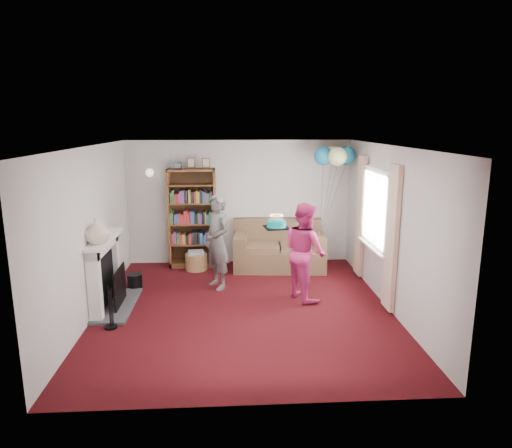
{
  "coord_description": "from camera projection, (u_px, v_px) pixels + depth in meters",
  "views": [
    {
      "loc": [
        -0.21,
        -6.65,
        2.83
      ],
      "look_at": [
        0.23,
        0.6,
        1.22
      ],
      "focal_mm": 32.0,
      "sensor_mm": 36.0,
      "label": 1
    }
  ],
  "objects": [
    {
      "name": "ground",
      "position": [
        244.0,
        308.0,
        7.11
      ],
      "size": [
        5.0,
        5.0,
        0.0
      ],
      "primitive_type": "plane",
      "color": "black",
      "rests_on": "ground"
    },
    {
      "name": "sofa",
      "position": [
        279.0,
        250.0,
        9.1
      ],
      "size": [
        1.77,
        0.94,
        0.94
      ],
      "rotation": [
        0.0,
        0.0,
        -0.08
      ],
      "color": "brown",
      "rests_on": "ground"
    },
    {
      "name": "birthday_cake",
      "position": [
        276.0,
        224.0,
        7.55
      ],
      "size": [
        0.39,
        0.39,
        0.22
      ],
      "rotation": [
        0.0,
        0.0,
        0.14
      ],
      "color": "black",
      "rests_on": "ground"
    },
    {
      "name": "bookcase",
      "position": [
        193.0,
        219.0,
        9.09
      ],
      "size": [
        0.93,
        0.42,
        2.17
      ],
      "color": "#472B14",
      "rests_on": "ground"
    },
    {
      "name": "person_magenta",
      "position": [
        305.0,
        251.0,
        7.39
      ],
      "size": [
        0.86,
        0.95,
        1.6
      ],
      "primitive_type": "imported",
      "rotation": [
        0.0,
        0.0,
        1.98
      ],
      "color": "#C72768",
      "rests_on": "ground"
    },
    {
      "name": "wicker_basket",
      "position": [
        196.0,
        261.0,
        8.97
      ],
      "size": [
        0.43,
        0.43,
        0.38
      ],
      "rotation": [
        0.0,
        0.0,
        0.12
      ],
      "color": "#A97B4F",
      "rests_on": "ground"
    },
    {
      "name": "mantel_vase",
      "position": [
        97.0,
        231.0,
        6.55
      ],
      "size": [
        0.44,
        0.44,
        0.37
      ],
      "primitive_type": "imported",
      "rotation": [
        0.0,
        0.0,
        0.27
      ],
      "color": "beige",
      "rests_on": "fireplace"
    },
    {
      "name": "person_striped",
      "position": [
        217.0,
        242.0,
        7.85
      ],
      "size": [
        0.65,
        0.72,
        1.66
      ],
      "primitive_type": "imported",
      "rotation": [
        0.0,
        0.0,
        -1.02
      ],
      "color": "black",
      "rests_on": "ground"
    },
    {
      "name": "balloons",
      "position": [
        335.0,
        156.0,
        8.68
      ],
      "size": [
        0.8,
        0.8,
        1.72
      ],
      "color": "#3F3F3F",
      "rests_on": "ground"
    },
    {
      "name": "fireplace",
      "position": [
        109.0,
        276.0,
        7.06
      ],
      "size": [
        0.55,
        1.8,
        1.12
      ],
      "color": "#3F3F42",
      "rests_on": "ground"
    },
    {
      "name": "wall_right",
      "position": [
        391.0,
        229.0,
        6.97
      ],
      "size": [
        0.02,
        5.0,
        2.5
      ],
      "primitive_type": "cube",
      "color": "silver",
      "rests_on": "ground"
    },
    {
      "name": "wall_sconce",
      "position": [
        150.0,
        173.0,
        8.9
      ],
      "size": [
        0.16,
        0.23,
        0.16
      ],
      "color": "gold",
      "rests_on": "ground"
    },
    {
      "name": "window_bay",
      "position": [
        375.0,
        223.0,
        7.56
      ],
      "size": [
        0.14,
        2.02,
        2.2
      ],
      "color": "white",
      "rests_on": "ground"
    },
    {
      "name": "wall_left",
      "position": [
        90.0,
        233.0,
        6.7
      ],
      "size": [
        0.02,
        5.0,
        2.5
      ],
      "primitive_type": "cube",
      "color": "silver",
      "rests_on": "ground"
    },
    {
      "name": "ceiling",
      "position": [
        243.0,
        146.0,
        6.56
      ],
      "size": [
        4.5,
        5.0,
        0.01
      ],
      "primitive_type": "cube",
      "color": "white",
      "rests_on": "wall_back"
    },
    {
      "name": "wall_back",
      "position": [
        239.0,
        202.0,
        9.28
      ],
      "size": [
        4.5,
        0.02,
        2.5
      ],
      "primitive_type": "cube",
      "color": "silver",
      "rests_on": "ground"
    }
  ]
}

